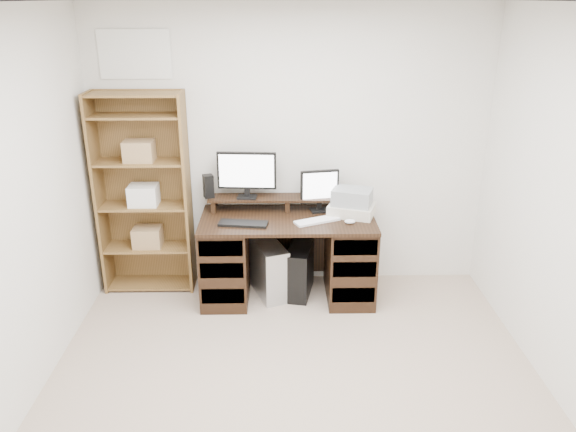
{
  "coord_description": "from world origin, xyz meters",
  "views": [
    {
      "loc": [
        -0.11,
        -2.85,
        2.53
      ],
      "look_at": [
        -0.03,
        1.43,
        0.85
      ],
      "focal_mm": 35.0,
      "sensor_mm": 36.0,
      "label": 1
    }
  ],
  "objects_px": {
    "monitor_wide": "(247,172)",
    "tower_black": "(300,270)",
    "bookshelf": "(144,192)",
    "printer": "(352,210)",
    "desk": "(288,256)",
    "tower_silver": "(269,269)",
    "monitor_small": "(320,189)"
  },
  "relations": [
    {
      "from": "tower_black",
      "to": "bookshelf",
      "type": "height_order",
      "value": "bookshelf"
    },
    {
      "from": "bookshelf",
      "to": "monitor_wide",
      "type": "bearing_deg",
      "value": -0.64
    },
    {
      "from": "tower_silver",
      "to": "bookshelf",
      "type": "height_order",
      "value": "bookshelf"
    },
    {
      "from": "printer",
      "to": "bookshelf",
      "type": "relative_size",
      "value": 0.21
    },
    {
      "from": "printer",
      "to": "tower_black",
      "type": "bearing_deg",
      "value": -156.91
    },
    {
      "from": "desk",
      "to": "monitor_wide",
      "type": "relative_size",
      "value": 2.9
    },
    {
      "from": "desk",
      "to": "tower_silver",
      "type": "relative_size",
      "value": 3.07
    },
    {
      "from": "monitor_small",
      "to": "printer",
      "type": "distance_m",
      "value": 0.33
    },
    {
      "from": "monitor_small",
      "to": "bookshelf",
      "type": "xyz_separation_m",
      "value": [
        -1.55,
        0.04,
        -0.03
      ]
    },
    {
      "from": "printer",
      "to": "tower_silver",
      "type": "height_order",
      "value": "printer"
    },
    {
      "from": "desk",
      "to": "tower_black",
      "type": "xyz_separation_m",
      "value": [
        0.11,
        0.03,
        -0.16
      ]
    },
    {
      "from": "desk",
      "to": "bookshelf",
      "type": "xyz_separation_m",
      "value": [
        -1.26,
        0.21,
        0.53
      ]
    },
    {
      "from": "desk",
      "to": "monitor_wide",
      "type": "distance_m",
      "value": 0.82
    },
    {
      "from": "monitor_small",
      "to": "tower_silver",
      "type": "xyz_separation_m",
      "value": [
        -0.45,
        -0.15,
        -0.71
      ]
    },
    {
      "from": "desk",
      "to": "printer",
      "type": "xyz_separation_m",
      "value": [
        0.56,
        0.06,
        0.41
      ]
    },
    {
      "from": "monitor_wide",
      "to": "tower_silver",
      "type": "relative_size",
      "value": 1.06
    },
    {
      "from": "bookshelf",
      "to": "printer",
      "type": "bearing_deg",
      "value": -4.69
    },
    {
      "from": "monitor_small",
      "to": "tower_black",
      "type": "distance_m",
      "value": 0.76
    },
    {
      "from": "bookshelf",
      "to": "monitor_small",
      "type": "bearing_deg",
      "value": -1.5
    },
    {
      "from": "desk",
      "to": "monitor_wide",
      "type": "height_order",
      "value": "monitor_wide"
    },
    {
      "from": "monitor_wide",
      "to": "printer",
      "type": "relative_size",
      "value": 1.35
    },
    {
      "from": "monitor_small",
      "to": "printer",
      "type": "relative_size",
      "value": 0.97
    },
    {
      "from": "monitor_small",
      "to": "tower_black",
      "type": "bearing_deg",
      "value": -151.5
    },
    {
      "from": "bookshelf",
      "to": "tower_black",
      "type": "bearing_deg",
      "value": -7.48
    },
    {
      "from": "desk",
      "to": "bookshelf",
      "type": "distance_m",
      "value": 1.39
    },
    {
      "from": "monitor_wide",
      "to": "printer",
      "type": "distance_m",
      "value": 0.97
    },
    {
      "from": "tower_silver",
      "to": "monitor_small",
      "type": "bearing_deg",
      "value": -2.11
    },
    {
      "from": "printer",
      "to": "tower_black",
      "type": "xyz_separation_m",
      "value": [
        -0.45,
        -0.03,
        -0.57
      ]
    },
    {
      "from": "monitor_wide",
      "to": "tower_black",
      "type": "distance_m",
      "value": 1.0
    },
    {
      "from": "desk",
      "to": "monitor_small",
      "type": "xyz_separation_m",
      "value": [
        0.28,
        0.17,
        0.56
      ]
    },
    {
      "from": "monitor_small",
      "to": "tower_silver",
      "type": "height_order",
      "value": "monitor_small"
    },
    {
      "from": "desk",
      "to": "monitor_small",
      "type": "height_order",
      "value": "monitor_small"
    }
  ]
}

